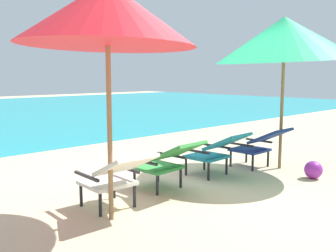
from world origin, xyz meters
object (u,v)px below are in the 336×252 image
at_px(lounge_chair_near_left, 167,160).
at_px(lounge_chair_near_right, 216,150).
at_px(beach_umbrella_right, 285,39).
at_px(beach_umbrella_left, 107,14).
at_px(lounge_chair_far_right, 259,144).
at_px(lounge_chair_far_left, 116,175).
at_px(beach_ball, 313,170).

relative_size(lounge_chair_near_left, lounge_chair_near_right, 1.00).
bearing_deg(lounge_chair_near_right, lounge_chair_near_left, 179.49).
relative_size(lounge_chair_near_right, beach_umbrella_right, 0.37).
bearing_deg(beach_umbrella_left, lounge_chair_far_right, 2.98).
relative_size(lounge_chair_near_left, beach_umbrella_right, 0.37).
xyz_separation_m(lounge_chair_far_left, lounge_chair_far_right, (2.77, -0.02, 0.00)).
height_order(lounge_chair_near_left, beach_umbrella_left, beach_umbrella_left).
height_order(lounge_chair_near_right, beach_umbrella_right, beach_umbrella_right).
height_order(lounge_chair_near_right, beach_umbrella_left, beach_umbrella_left).
height_order(lounge_chair_near_left, lounge_chair_near_right, same).
xyz_separation_m(beach_umbrella_right, beach_ball, (-0.20, -0.65, -1.90)).
distance_m(lounge_chair_near_right, beach_umbrella_right, 2.03).
bearing_deg(lounge_chair_far_left, beach_umbrella_right, -4.53).
bearing_deg(beach_ball, lounge_chair_far_right, 93.68).
bearing_deg(lounge_chair_far_right, lounge_chair_far_left, 179.69).
bearing_deg(beach_ball, beach_umbrella_right, 72.86).
height_order(beach_umbrella_left, beach_umbrella_right, beach_umbrella_right).
height_order(lounge_chair_near_right, beach_ball, lounge_chair_near_right).
relative_size(lounge_chair_near_right, beach_ball, 3.48).
distance_m(lounge_chair_near_left, lounge_chair_far_right, 1.87).
relative_size(lounge_chair_far_right, beach_umbrella_right, 0.36).
relative_size(beach_umbrella_left, beach_ball, 9.27).
bearing_deg(beach_umbrella_right, beach_ball, -107.14).
distance_m(lounge_chair_near_right, lounge_chair_far_right, 0.91).
bearing_deg(beach_umbrella_right, beach_umbrella_left, 178.73).
distance_m(lounge_chair_far_left, lounge_chair_near_right, 1.88).
distance_m(lounge_chair_near_right, beach_umbrella_left, 2.66).
height_order(lounge_chair_near_left, beach_umbrella_right, beach_umbrella_right).
relative_size(lounge_chair_near_left, beach_ball, 3.50).
bearing_deg(beach_umbrella_left, lounge_chair_near_right, 8.31).
bearing_deg(lounge_chair_near_left, lounge_chair_near_right, -0.51).
bearing_deg(beach_umbrella_left, lounge_chair_near_left, 15.83).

